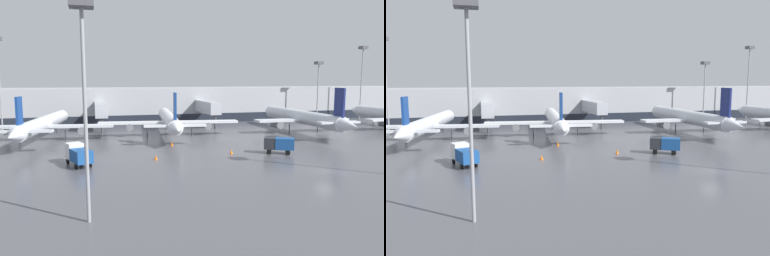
# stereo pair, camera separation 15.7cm
# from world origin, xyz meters

# --- Properties ---
(ground_plane) EXTENTS (320.00, 320.00, 0.00)m
(ground_plane) POSITION_xyz_m (0.00, 0.00, 0.00)
(ground_plane) COLOR #4C4C51
(terminal_building) EXTENTS (160.00, 29.97, 9.00)m
(terminal_building) POSITION_xyz_m (-0.12, 61.86, 4.50)
(terminal_building) COLOR #9EA0A5
(terminal_building) RESTS_ON ground_plane
(parked_jet_0) EXTENTS (27.92, 34.22, 9.11)m
(parked_jet_0) POSITION_xyz_m (-12.95, 33.65, 3.20)
(parked_jet_0) COLOR silver
(parked_jet_0) RESTS_ON ground_plane
(parked_jet_3) EXTENTS (25.56, 34.92, 8.73)m
(parked_jet_3) POSITION_xyz_m (-36.70, 33.83, 3.11)
(parked_jet_3) COLOR silver
(parked_jet_3) RESTS_ON ground_plane
(parked_jet_4) EXTENTS (20.95, 36.64, 9.80)m
(parked_jet_4) POSITION_xyz_m (15.58, 31.24, 3.22)
(parked_jet_4) COLOR silver
(parked_jet_4) RESTS_ON ground_plane
(service_truck_2) EXTENTS (4.81, 3.67, 2.44)m
(service_truck_2) POSITION_xyz_m (-0.37, 11.46, 1.53)
(service_truck_2) COLOR #19478C
(service_truck_2) RESTS_ON ground_plane
(service_truck_3) EXTENTS (3.79, 5.99, 2.79)m
(service_truck_3) POSITION_xyz_m (-29.78, 11.16, 1.58)
(service_truck_3) COLOR #19478C
(service_truck_3) RESTS_ON ground_plane
(traffic_cone_1) EXTENTS (0.49, 0.49, 0.68)m
(traffic_cone_1) POSITION_xyz_m (-14.83, 22.37, 0.34)
(traffic_cone_1) COLOR orange
(traffic_cone_1) RESTS_ON ground_plane
(traffic_cone_2) EXTENTS (0.49, 0.49, 0.67)m
(traffic_cone_2) POSITION_xyz_m (-19.31, 12.04, 0.34)
(traffic_cone_2) COLOR orange
(traffic_cone_2) RESTS_ON ground_plane
(traffic_cone_3) EXTENTS (0.50, 0.50, 0.65)m
(traffic_cone_3) POSITION_xyz_m (-7.41, 13.40, 0.32)
(traffic_cone_3) COLOR orange
(traffic_cone_3) RESTS_ON ground_plane
(apron_light_mast_0) EXTENTS (1.80, 1.80, 20.22)m
(apron_light_mast_0) POSITION_xyz_m (43.86, 48.30, 15.75)
(apron_light_mast_0) COLOR gray
(apron_light_mast_0) RESTS_ON ground_plane
(apron_light_mast_3) EXTENTS (1.80, 1.80, 17.45)m
(apron_light_mast_3) POSITION_xyz_m (-28.34, -9.63, 13.85)
(apron_light_mast_3) COLOR gray
(apron_light_mast_3) RESTS_ON ground_plane
(apron_light_mast_5) EXTENTS (1.80, 1.80, 15.95)m
(apron_light_mast_5) POSITION_xyz_m (30.34, 48.27, 12.80)
(apron_light_mast_5) COLOR gray
(apron_light_mast_5) RESTS_ON ground_plane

